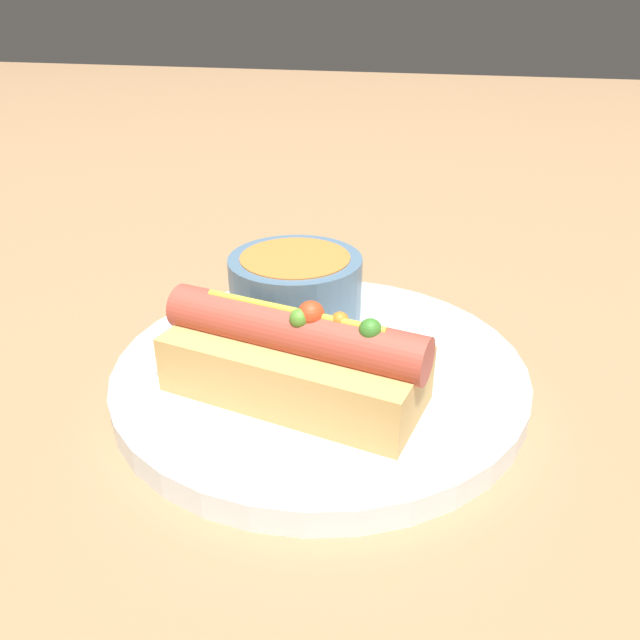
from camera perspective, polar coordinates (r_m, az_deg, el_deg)
ground_plane at (r=0.45m, az=0.00°, el=-5.87°), size 4.00×4.00×0.00m
dinner_plate at (r=0.44m, az=0.00°, el=-4.89°), size 0.29×0.29×0.02m
hot_dog at (r=0.39m, az=-2.34°, el=-3.53°), size 0.17×0.10×0.07m
soup_bowl at (r=0.49m, az=-2.25°, el=3.37°), size 0.10×0.10×0.05m
spoon at (r=0.48m, az=-3.39°, el=-0.68°), size 0.10×0.13×0.01m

